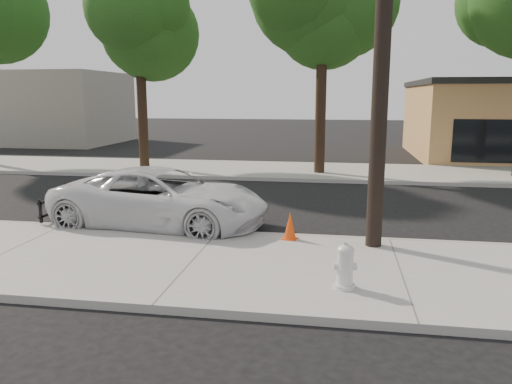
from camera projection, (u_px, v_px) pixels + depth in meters
ground at (236, 217)px, 14.08m from camera, size 120.00×120.00×0.00m
near_sidewalk at (193, 264)px, 9.90m from camera, size 90.00×4.40×0.15m
far_sidewalk at (275, 170)px, 22.30m from camera, size 90.00×5.00×0.15m
curb_near at (219, 234)px, 12.03m from camera, size 90.00×0.12×0.16m
building_far at (22, 108)px, 36.20m from camera, size 14.00×8.00×5.00m
utility_pole at (383, 28)px, 10.00m from camera, size 1.40×0.34×9.00m
tree_b at (142, 30)px, 21.66m from camera, size 4.34×4.20×8.45m
tree_c at (328, 5)px, 19.81m from camera, size 4.96×4.80×9.55m
police_cruiser at (161, 198)px, 12.81m from camera, size 5.76×3.11×1.54m
fire_hydrant at (345, 267)px, 8.39m from camera, size 0.40×0.37×0.76m
traffic_cone at (290, 226)px, 11.29m from camera, size 0.39×0.39×0.63m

